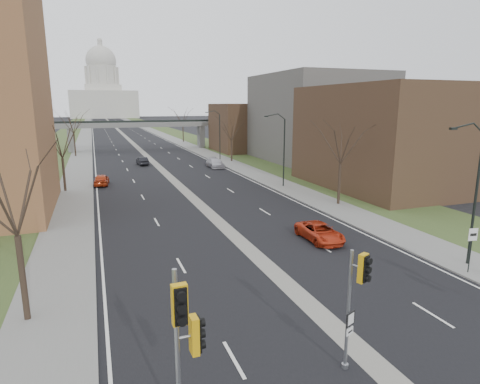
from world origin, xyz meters
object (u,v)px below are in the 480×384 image
signal_pole_left (185,331)px  car_left_near (101,180)px  signal_pole_median (356,290)px  car_right_mid (215,163)px  car_left_far (142,161)px  car_right_near (320,232)px  speed_limit_sign (472,242)px

signal_pole_left → car_left_near: bearing=90.1°
signal_pole_median → car_right_mid: signal_pole_median is taller
signal_pole_left → car_left_far: (5.29, 57.38, -2.82)m
car_left_far → car_right_mid: 12.54m
car_left_far → car_right_near: 43.86m
car_left_far → car_right_near: bearing=94.8°
car_left_near → car_right_near: 31.04m
car_left_far → car_right_near: car_left_far is taller
car_right_mid → car_left_near: bearing=-153.2°
signal_pole_left → speed_limit_sign: size_ratio=1.97×
speed_limit_sign → signal_pole_median: bearing=-148.2°
car_left_near → car_left_far: bearing=-107.7°
signal_pole_median → car_right_mid: size_ratio=0.94×
car_left_near → signal_pole_left: bearing=97.6°
signal_pole_median → car_left_far: 56.62m
signal_pole_median → car_right_near: bearing=39.6°
car_right_near → car_right_mid: 36.47m
signal_pole_median → car_left_far: bearing=67.2°
car_left_far → car_right_near: size_ratio=0.87×
speed_limit_sign → car_left_near: (-19.64, 35.67, -1.27)m
signal_pole_left → car_right_near: signal_pole_left is taller
car_right_near → car_right_mid: (2.76, 36.37, 0.09)m
speed_limit_sign → car_right_mid: (-2.31, 44.63, -1.25)m
car_right_near → signal_pole_median: bearing=-116.0°
car_left_far → car_right_mid: size_ratio=0.80×
signal_pole_median → car_right_near: 15.19m
speed_limit_sign → car_left_far: size_ratio=0.67×
signal_pole_median → signal_pole_left: bearing=163.5°
car_right_near → car_right_mid: bearing=86.2°
signal_pole_left → car_left_far: signal_pole_left is taller
car_left_far → signal_pole_left: bearing=79.3°
car_right_near → car_left_far: bearing=100.8°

